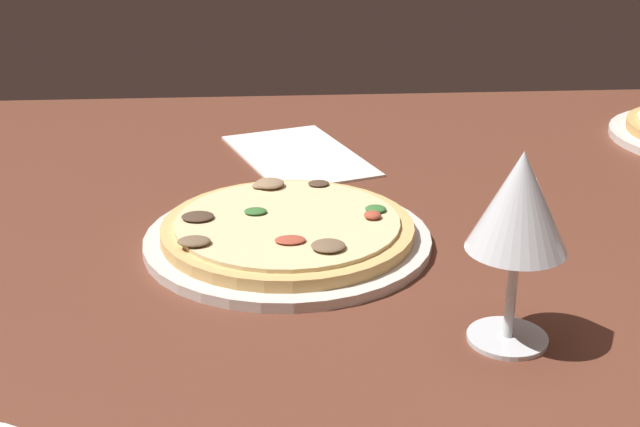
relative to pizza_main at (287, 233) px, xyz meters
The scene contains 4 objects.
dining_table 7.18cm from the pizza_main, behind, with size 150.00×110.00×4.00cm, color brown.
pizza_main is the anchor object (origin of this frame).
wine_glass_near 27.28cm from the pizza_main, 130.68° to the left, with size 7.67×7.67×15.62cm.
paper_menu 26.49cm from the pizza_main, 94.94° to the right, with size 13.32×21.70×0.30cm, color white.
Camera 1 is at (8.57, 79.34, 39.74)cm, focal length 49.75 mm.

